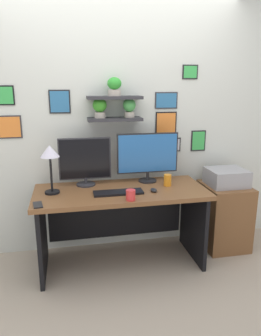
# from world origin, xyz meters

# --- Properties ---
(ground_plane) EXTENTS (8.00, 8.00, 0.00)m
(ground_plane) POSITION_xyz_m (0.00, 0.00, 0.00)
(ground_plane) COLOR tan
(back_wall_assembly) EXTENTS (4.40, 0.24, 2.70)m
(back_wall_assembly) POSITION_xyz_m (0.00, 0.44, 1.36)
(back_wall_assembly) COLOR silver
(back_wall_assembly) RESTS_ON ground
(desk) EXTENTS (1.58, 0.68, 0.75)m
(desk) POSITION_xyz_m (0.00, 0.05, 0.54)
(desk) COLOR brown
(desk) RESTS_ON ground
(monitor_left) EXTENTS (0.49, 0.18, 0.46)m
(monitor_left) POSITION_xyz_m (-0.31, 0.22, 0.99)
(monitor_left) COLOR #2D2D33
(monitor_left) RESTS_ON desk
(monitor_right) EXTENTS (0.61, 0.18, 0.48)m
(monitor_right) POSITION_xyz_m (0.31, 0.22, 1.01)
(monitor_right) COLOR black
(monitor_right) RESTS_ON desk
(keyboard) EXTENTS (0.44, 0.14, 0.02)m
(keyboard) POSITION_xyz_m (-0.04, -0.09, 0.76)
(keyboard) COLOR black
(keyboard) RESTS_ON desk
(computer_mouse) EXTENTS (0.06, 0.09, 0.03)m
(computer_mouse) POSITION_xyz_m (0.28, -0.11, 0.77)
(computer_mouse) COLOR black
(computer_mouse) RESTS_ON desk
(desk_lamp) EXTENTS (0.17, 0.17, 0.43)m
(desk_lamp) POSITION_xyz_m (-0.61, 0.03, 1.09)
(desk_lamp) COLOR black
(desk_lamp) RESTS_ON desk
(cell_phone) EXTENTS (0.09, 0.15, 0.01)m
(cell_phone) POSITION_xyz_m (-0.72, -0.25, 0.76)
(cell_phone) COLOR black
(cell_phone) RESTS_ON desk
(coffee_mug) EXTENTS (0.08, 0.08, 0.09)m
(coffee_mug) POSITION_xyz_m (0.04, -0.28, 0.80)
(coffee_mug) COLOR red
(coffee_mug) RESTS_ON desk
(water_cup) EXTENTS (0.07, 0.07, 0.11)m
(water_cup) POSITION_xyz_m (0.46, 0.04, 0.81)
(water_cup) COLOR orange
(water_cup) RESTS_ON desk
(drawer_cabinet) EXTENTS (0.44, 0.50, 0.68)m
(drawer_cabinet) POSITION_xyz_m (1.13, 0.14, 0.34)
(drawer_cabinet) COLOR brown
(drawer_cabinet) RESTS_ON ground
(printer) EXTENTS (0.38, 0.34, 0.17)m
(printer) POSITION_xyz_m (1.13, 0.14, 0.76)
(printer) COLOR #9E9EA3
(printer) RESTS_ON drawer_cabinet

